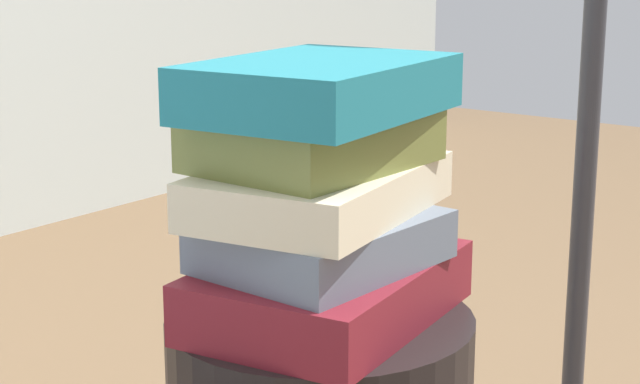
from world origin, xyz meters
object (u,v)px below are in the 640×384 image
(book_maroon, at_px, (329,290))
(book_olive, at_px, (312,140))
(book_teal, at_px, (322,87))
(book_cream, at_px, (321,191))
(book_slate, at_px, (322,241))

(book_maroon, relative_size, book_olive, 1.29)
(book_maroon, bearing_deg, book_teal, 68.94)
(book_maroon, xyz_separation_m, book_teal, (0.00, 0.01, 0.21))
(book_olive, bearing_deg, book_cream, -94.44)
(book_cream, relative_size, book_teal, 1.02)
(book_cream, height_order, book_teal, book_teal)
(book_maroon, distance_m, book_olive, 0.15)
(book_maroon, bearing_deg, book_olive, 91.82)
(book_slate, height_order, book_teal, book_teal)
(book_maroon, height_order, book_slate, book_slate)
(book_maroon, relative_size, book_cream, 1.06)
(book_cream, height_order, book_olive, book_olive)
(book_slate, distance_m, book_olive, 0.10)
(book_maroon, xyz_separation_m, book_olive, (-0.00, 0.02, 0.15))
(book_olive, height_order, book_teal, book_teal)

